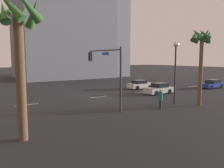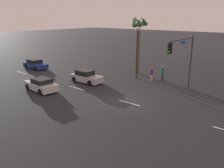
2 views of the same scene
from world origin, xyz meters
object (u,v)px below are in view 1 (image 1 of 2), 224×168
Objects in this scene: car_1 at (140,85)px; pedestrian_1 at (161,97)px; palm_tree_1 at (19,40)px; car_2 at (159,89)px; building_1 at (98,17)px; streetlamp at (175,61)px; traffic_signal at (108,67)px; building_2 at (62,36)px; palm_tree_0 at (201,46)px; pedestrian_0 at (161,99)px; car_0 at (212,84)px.

car_1 is 2.43× the size of pedestrian_1.
pedestrian_1 is 0.21× the size of palm_tree_1.
building_1 is at bearing -106.03° from car_2.
streetlamp reaches higher than car_2.
pedestrian_1 is (-4.86, 2.25, -3.10)m from traffic_signal.
building_2 is at bearing -86.51° from car_1.
streetlamp is at bearing 66.51° from car_1.
car_2 is 9.69m from palm_tree_0.
streetlamp is 0.78× the size of palm_tree_1.
palm_tree_1 is (13.71, 2.40, 4.92)m from pedestrian_1.
building_2 is at bearing -92.54° from palm_tree_0.
car_2 is at bearing -157.17° from palm_tree_1.
traffic_signal is 0.27× the size of building_2.
pedestrian_0 is 1.36m from pedestrian_1.
car_1 is 15.20m from traffic_signal.
streetlamp reaches higher than car_0.
palm_tree_0 is (-3.44, 1.99, 5.13)m from pedestrian_1.
building_1 reaches higher than pedestrian_0.
building_2 is at bearing -98.82° from pedestrian_0.
car_0 is 18.08m from pedestrian_1.
car_0 is at bearing -161.18° from pedestrian_0.
palm_tree_0 reaches higher than traffic_signal.
pedestrian_1 is (-0.97, -0.94, -0.09)m from pedestrian_0.
car_0 is at bearing 91.53° from building_1.
palm_tree_0 is (2.22, 7.75, 5.36)m from car_2.
car_1 is (10.30, -5.87, 0.00)m from car_0.
palm_tree_0 is (-4.42, 1.05, 5.04)m from pedestrian_0.
car_0 is at bearing -172.20° from traffic_signal.
car_2 is 11.58m from traffic_signal.
streetlamp reaches higher than pedestrian_1.
pedestrian_1 is at bearing 57.90° from car_1.
car_0 is 35.83m from building_1.
building_1 is at bearing -85.61° from car_0.
car_2 is 0.19× the size of building_2.
car_0 is 0.55× the size of palm_tree_0.
palm_tree_1 is at bearing 33.20° from car_1.
traffic_signal is 3.40× the size of pedestrian_1.
pedestrian_1 is at bearing 45.48° from car_2.
palm_tree_0 reaches higher than car_2.
building_2 reaches higher than traffic_signal.
car_1 is 29.88m from building_2.
building_1 is at bearing -106.02° from palm_tree_0.
streetlamp is 16.16m from palm_tree_1.
pedestrian_0 is (6.64, 6.70, 0.33)m from car_2.
building_2 reaches higher than car_0.
car_1 is at bearing -105.12° from palm_tree_0.
pedestrian_1 reaches higher than car_1.
streetlamp is at bearing 163.15° from traffic_signal.
pedestrian_0 is at bearing 44.10° from pedestrian_1.
car_2 is at bearing -161.55° from traffic_signal.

